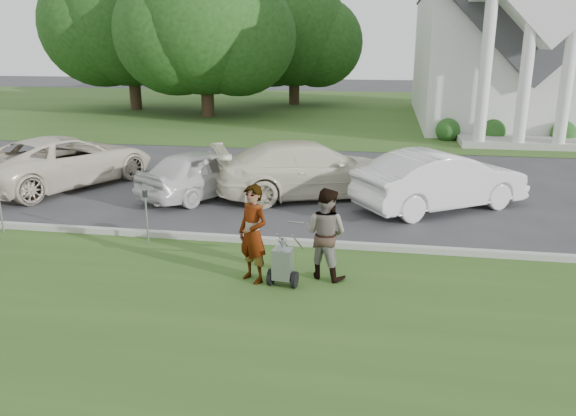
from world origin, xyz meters
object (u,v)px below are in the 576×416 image
(person_right, at_px, (326,234))
(car_c, at_px, (310,169))
(church, at_px, (508,12))
(striping_cart, at_px, (283,265))
(car_a, at_px, (66,161))
(car_b, at_px, (205,172))
(car_d, at_px, (441,180))
(tree_left, at_px, (205,29))
(tree_far, at_px, (130,21))
(person_left, at_px, (253,235))
(tree_back, at_px, (294,37))
(parking_meter_near, at_px, (146,210))

(person_right, height_order, car_c, person_right)
(church, distance_m, car_c, 20.84)
(person_right, bearing_deg, striping_cart, 59.47)
(car_c, bearing_deg, car_a, 66.74)
(car_b, distance_m, car_d, 6.64)
(car_b, xyz_separation_m, car_c, (3.00, 0.50, 0.10))
(tree_left, distance_m, car_d, 22.08)
(tree_far, bearing_deg, car_a, -71.23)
(person_left, bearing_deg, car_a, 174.65)
(person_right, xyz_separation_m, car_a, (-8.78, 5.85, -0.09))
(tree_back, height_order, car_c, tree_back)
(tree_back, height_order, car_b, tree_back)
(tree_left, distance_m, striping_cart, 25.67)
(striping_cart, height_order, person_right, person_right)
(person_right, relative_size, car_b, 0.42)
(church, distance_m, tree_far, 23.09)
(tree_far, bearing_deg, person_left, -61.54)
(tree_left, xyz_separation_m, tree_back, (4.00, 8.00, -0.38))
(person_left, xyz_separation_m, car_b, (-2.79, 5.76, -0.22))
(tree_back, distance_m, person_right, 31.81)
(parking_meter_near, relative_size, car_a, 0.22)
(person_right, bearing_deg, parking_meter_near, 6.74)
(parking_meter_near, height_order, car_d, car_d)
(person_left, relative_size, parking_meter_near, 1.46)
(person_left, distance_m, car_c, 6.26)
(car_b, bearing_deg, car_a, 26.25)
(tree_left, bearing_deg, parking_meter_near, -75.73)
(car_c, height_order, car_d, car_c)
(person_left, distance_m, car_a, 9.75)
(tree_back, bearing_deg, striping_cart, -81.14)
(tree_back, relative_size, car_b, 2.33)
(car_b, bearing_deg, tree_far, -28.57)
(tree_left, relative_size, car_c, 1.93)
(striping_cart, xyz_separation_m, car_a, (-8.06, 6.39, 0.36))
(car_a, bearing_deg, person_left, 165.01)
(tree_far, height_order, striping_cart, tree_far)
(tree_left, xyz_separation_m, person_left, (8.35, -23.47, -4.19))
(parking_meter_near, bearing_deg, car_c, 57.50)
(car_a, distance_m, car_b, 4.71)
(tree_far, relative_size, person_right, 6.65)
(tree_left, xyz_separation_m, car_b, (5.56, -17.71, -4.41))
(tree_back, distance_m, striping_cart, 32.27)
(car_a, bearing_deg, car_b, -161.11)
(tree_far, relative_size, car_b, 2.82)
(person_left, height_order, car_b, person_left)
(person_left, bearing_deg, parking_meter_near, -174.88)
(car_a, distance_m, car_c, 7.69)
(striping_cart, bearing_deg, tree_back, 105.45)
(car_b, bearing_deg, church, -89.04)
(striping_cart, bearing_deg, person_left, 173.36)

